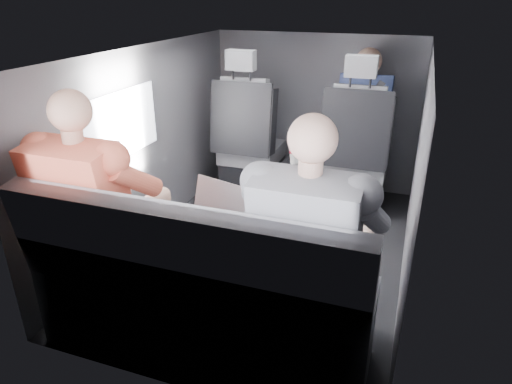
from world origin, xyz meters
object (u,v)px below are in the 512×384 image
(center_console, at_px, (301,178))
(water_bottle, at_px, (303,155))
(passenger_front_right, at_px, (364,113))
(laptop_silver, at_px, (234,215))
(laptop_white, at_px, (118,205))
(passenger_rear_right, at_px, (312,250))
(soda_cup, at_px, (295,155))
(front_seat_left, at_px, (250,152))
(passenger_rear_left, at_px, (102,212))
(rear_bench, at_px, (201,302))
(laptop_black, at_px, (306,236))
(front_seat_right, at_px, (355,164))

(center_console, distance_m, water_bottle, 0.32)
(passenger_front_right, bearing_deg, laptop_silver, -102.15)
(laptop_white, relative_size, passenger_rear_right, 0.29)
(soda_cup, xyz_separation_m, passenger_front_right, (0.47, 0.40, 0.28))
(front_seat_left, bearing_deg, laptop_silver, -72.54)
(soda_cup, bearing_deg, front_seat_left, 162.30)
(center_console, height_order, passenger_rear_right, passenger_rear_right)
(laptop_white, bearing_deg, passenger_front_right, 62.07)
(center_console, xyz_separation_m, water_bottle, (0.05, -0.17, 0.27))
(water_bottle, height_order, passenger_rear_left, passenger_rear_left)
(rear_bench, distance_m, laptop_silver, 0.45)
(center_console, relative_size, laptop_black, 1.33)
(passenger_front_right, bearing_deg, rear_bench, -101.80)
(front_seat_left, distance_m, water_bottle, 0.52)
(laptop_white, relative_size, passenger_rear_left, 0.29)
(laptop_black, distance_m, passenger_rear_right, 0.15)
(center_console, relative_size, passenger_rear_left, 0.37)
(rear_bench, bearing_deg, laptop_silver, 80.36)
(soda_cup, distance_m, laptop_white, 1.65)
(front_seat_left, relative_size, soda_cup, 4.58)
(rear_bench, height_order, water_bottle, rear_bench)
(water_bottle, relative_size, passenger_front_right, 0.19)
(front_seat_left, relative_size, laptop_black, 3.49)
(front_seat_right, relative_size, laptop_silver, 2.90)
(laptop_silver, height_order, passenger_rear_left, passenger_rear_left)
(laptop_white, bearing_deg, rear_bench, -21.09)
(passenger_front_right, bearing_deg, front_seat_right, -90.25)
(passenger_rear_left, distance_m, passenger_front_right, 2.31)
(front_seat_right, xyz_separation_m, passenger_rear_right, (0.05, -1.81, 0.25))
(front_seat_right, bearing_deg, rear_bench, -103.31)
(center_console, bearing_deg, rear_bench, -90.00)
(rear_bench, relative_size, passenger_front_right, 1.90)
(laptop_silver, relative_size, laptop_black, 1.20)
(rear_bench, xyz_separation_m, laptop_silver, (0.05, 0.31, 0.33))
(laptop_black, xyz_separation_m, passenger_rear_right, (0.06, -0.14, 0.02))
(water_bottle, bearing_deg, front_seat_right, 17.42)
(center_console, relative_size, laptop_white, 1.30)
(front_seat_left, height_order, laptop_silver, front_seat_left)
(front_seat_right, distance_m, center_console, 0.49)
(laptop_black, relative_size, passenger_rear_right, 0.28)
(rear_bench, bearing_deg, front_seat_right, 76.69)
(center_console, relative_size, soda_cup, 1.74)
(front_seat_right, height_order, rear_bench, front_seat_right)
(rear_bench, distance_m, passenger_rear_right, 0.61)
(front_seat_right, xyz_separation_m, soda_cup, (-0.46, -0.14, 0.07))
(front_seat_right, xyz_separation_m, water_bottle, (-0.40, -0.13, 0.07))
(passenger_rear_left, xyz_separation_m, passenger_front_right, (1.03, 2.07, 0.10))
(laptop_silver, distance_m, passenger_rear_right, 0.50)
(soda_cup, height_order, laptop_white, laptop_white)
(front_seat_right, height_order, laptop_silver, front_seat_right)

